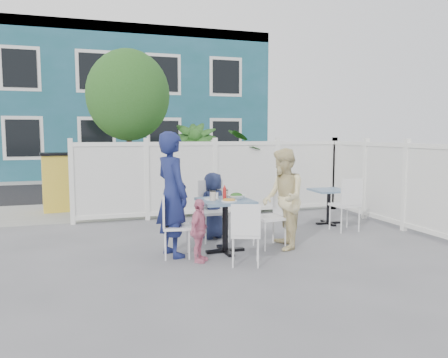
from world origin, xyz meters
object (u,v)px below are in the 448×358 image
object	(u,v)px
main_table	(225,211)
toddler	(199,231)
chair_left	(171,221)
man	(172,194)
boy	(213,205)
chair_right	(274,211)
utility_cabinet	(59,183)
chair_near	(246,230)
woman	(283,199)
spare_table	(329,197)
chair_back	(213,206)

from	to	relation	value
main_table	toddler	bearing A→B (deg)	-143.35
chair_left	man	world-z (taller)	man
boy	toddler	world-z (taller)	boy
chair_right	utility_cabinet	bearing A→B (deg)	32.27
utility_cabinet	chair_near	xyz separation A→B (m)	(2.61, -5.15, -0.14)
utility_cabinet	woman	world-z (taller)	woman
chair_right	spare_table	bearing A→B (deg)	-59.61
utility_cabinet	toddler	size ratio (longest dim) A/B	1.45
chair_back	boy	xyz separation A→B (m)	(0.03, 0.10, -0.02)
toddler	chair_near	bearing A→B (deg)	-88.59
utility_cabinet	chair_left	size ratio (longest dim) A/B	1.42
utility_cabinet	man	distance (m)	4.70
spare_table	chair_back	world-z (taller)	chair_back
spare_table	toddler	bearing A→B (deg)	-150.84
main_table	toddler	xyz separation A→B (m)	(-0.50, -0.37, -0.18)
boy	toddler	distance (m)	1.40
main_table	man	size ratio (longest dim) A/B	0.44
man	toddler	size ratio (longest dim) A/B	2.05
toddler	chair_back	bearing A→B (deg)	11.54
spare_table	man	distance (m)	3.59
chair_left	chair_near	xyz separation A→B (m)	(0.86, -0.73, -0.03)
toddler	utility_cabinet	bearing A→B (deg)	59.60
chair_near	man	size ratio (longest dim) A/B	0.47
main_table	chair_left	size ratio (longest dim) A/B	0.88
man	chair_left	bearing A→B (deg)	138.47
woman	toddler	size ratio (longest dim) A/B	1.76
spare_table	chair_right	distance (m)	2.14
boy	utility_cabinet	bearing A→B (deg)	-73.60
chair_left	toddler	bearing A→B (deg)	51.00
chair_right	boy	world-z (taller)	boy
spare_table	chair_right	size ratio (longest dim) A/B	0.71
chair_back	spare_table	bearing A→B (deg)	-166.90
man	boy	size ratio (longest dim) A/B	1.61
woman	main_table	bearing A→B (deg)	-81.87
boy	man	bearing A→B (deg)	23.96
chair_near	main_table	bearing A→B (deg)	113.72
chair_left	chair_near	distance (m)	1.13
main_table	chair_back	distance (m)	0.80
chair_left	boy	size ratio (longest dim) A/B	0.80
chair_near	man	bearing A→B (deg)	156.01
chair_left	chair_back	world-z (taller)	chair_back
utility_cabinet	spare_table	bearing A→B (deg)	-37.81
main_table	woman	size ratio (longest dim) A/B	0.51
spare_table	boy	xyz separation A→B (m)	(-2.48, -0.43, 0.03)
utility_cabinet	woman	xyz separation A→B (m)	(3.47, -4.47, 0.14)
boy	toddler	bearing A→B (deg)	45.29
chair_back	man	size ratio (longest dim) A/B	0.55
chair_back	woman	world-z (taller)	woman
utility_cabinet	chair_right	distance (m)	5.50
utility_cabinet	chair_back	bearing A→B (deg)	-61.06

